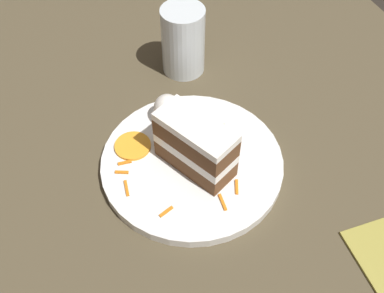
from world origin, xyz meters
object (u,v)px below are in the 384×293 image
(cream_dollop, at_px, (168,109))
(drinking_glass, at_px, (183,45))
(cake_slice, at_px, (195,145))
(orange_garnish, at_px, (133,146))
(plate, at_px, (192,163))

(cream_dollop, distance_m, drinking_glass, 0.14)
(cake_slice, distance_m, drinking_glass, 0.23)
(drinking_glass, bearing_deg, cream_dollop, -30.17)
(cake_slice, distance_m, orange_garnish, 0.11)
(orange_garnish, bearing_deg, drinking_glass, 138.35)
(orange_garnish, bearing_deg, cake_slice, 49.88)
(plate, relative_size, orange_garnish, 4.92)
(cream_dollop, bearing_deg, drinking_glass, 149.83)
(plate, distance_m, cream_dollop, 0.09)
(plate, distance_m, orange_garnish, 0.09)
(cream_dollop, bearing_deg, orange_garnish, -63.40)
(cream_dollop, xyz_separation_m, drinking_glass, (-0.12, 0.07, 0.01))
(cake_slice, bearing_deg, cream_dollop, 67.29)
(cream_dollop, relative_size, orange_garnish, 0.88)
(cream_dollop, bearing_deg, cake_slice, 4.28)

